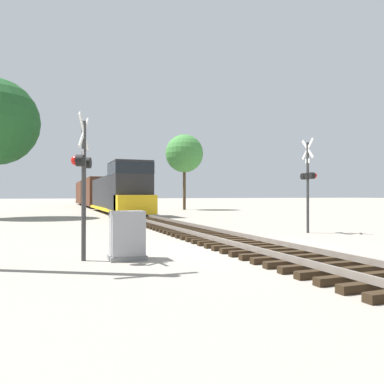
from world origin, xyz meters
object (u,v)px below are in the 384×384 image
Objects in this scene: freight_train at (99,193)px; tree_mid_background at (184,154)px; crossing_signal_near at (83,171)px; relay_cabinet at (127,236)px; crossing_signal_far at (308,179)px.

tree_mid_background is at bearing -43.75° from freight_train.
crossing_signal_near reaches higher than relay_cabinet.
crossing_signal_far is at bearing 24.32° from relay_cabinet.
freight_train is 11.10× the size of crossing_signal_far.
crossing_signal_far is at bearing 130.28° from crossing_signal_near.
crossing_signal_near is at bearing -114.05° from tree_mid_background.
freight_train is at bearing -167.80° from crossing_signal_near.
crossing_signal_near is 34.97m from tree_mid_background.
relay_cabinet is (1.13, -0.24, -1.71)m from crossing_signal_near.
tree_mid_background is (3.90, 27.81, 4.19)m from crossing_signal_far.
relay_cabinet is (-4.06, -40.50, -1.41)m from freight_train.
freight_train is at bearing 136.25° from tree_mid_background.
crossing_signal_far is (5.06, -36.38, 0.43)m from freight_train.
crossing_signal_near is (-5.18, -40.26, 0.30)m from freight_train.
tree_mid_background reaches higher than crossing_signal_far.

